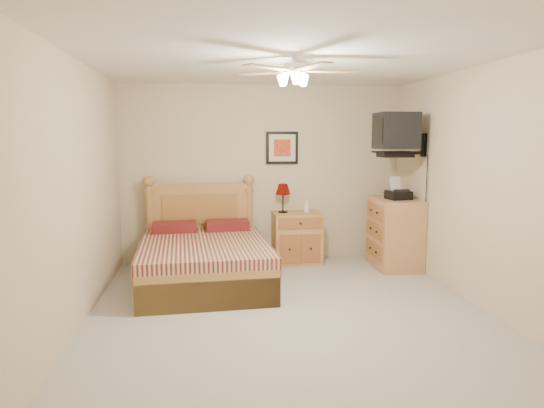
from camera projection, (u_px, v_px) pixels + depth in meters
The scene contains 17 objects.
floor at pixel (289, 314), 4.88m from camera, with size 4.50×4.50×0.00m, color #A39F93.
ceiling at pixel (290, 58), 4.55m from camera, with size 4.00×4.50×0.04m, color white.
wall_back at pixel (263, 174), 6.92m from camera, with size 4.00×0.04×2.50m, color beige.
wall_front at pixel (364, 237), 2.51m from camera, with size 4.00×0.04×2.50m, color beige.
wall_left at pixel (76, 194), 4.45m from camera, with size 0.04×4.50×2.50m, color beige.
wall_right at pixel (481, 188), 4.98m from camera, with size 0.04×4.50×2.50m, color beige.
bed at pixel (204, 233), 5.79m from camera, with size 1.48×1.94×1.26m, color #A87D3A, non-canonical shape.
nightstand at pixel (297, 238), 6.86m from camera, with size 0.66×0.50×0.72m, color #BE8A43.
table_lamp at pixel (283, 198), 6.79m from camera, with size 0.22×0.22×0.41m, color #5A0500, non-canonical shape.
lotion_bottle at pixel (307, 205), 6.81m from camera, with size 0.08×0.08×0.21m, color white.
framed_picture at pixel (282, 148), 6.89m from camera, with size 0.46×0.04×0.46m, color black.
dresser at pixel (395, 233), 6.60m from camera, with size 0.56×0.80×0.95m, color #AE6C40.
fax_machine at pixel (399, 188), 6.45m from camera, with size 0.28×0.30×0.30m, color black, non-canonical shape.
magazine_lower at pixel (389, 195), 6.83m from camera, with size 0.20×0.27×0.03m, color beige.
magazine_upper at pixel (389, 194), 6.82m from camera, with size 0.19×0.26×0.02m, color gray.
wall_tv at pixel (407, 134), 6.19m from camera, with size 0.56×0.46×0.58m, color black, non-canonical shape.
ceiling_fan at pixel (294, 71), 4.37m from camera, with size 1.14×1.14×0.28m, color silver, non-canonical shape.
Camera 1 is at (-0.80, -4.62, 1.76)m, focal length 32.00 mm.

